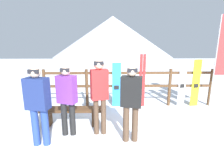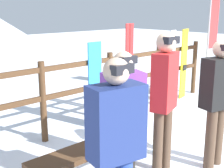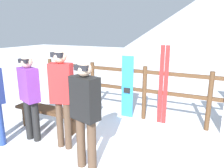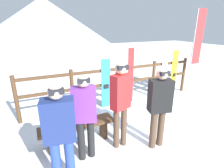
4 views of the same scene
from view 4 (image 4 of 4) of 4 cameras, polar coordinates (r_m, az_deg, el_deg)
name	(u,v)px [view 4 (image 4 of 4)]	position (r m, az deg, el deg)	size (l,w,h in m)	color
ground_plane	(151,132)	(4.32, 12.60, -15.20)	(40.00, 40.00, 0.00)	white
mountain_backdrop	(44,21)	(26.66, -21.31, 18.70)	(18.00, 18.00, 6.00)	silver
fence	(117,81)	(5.35, 1.68, 0.88)	(5.63, 0.10, 1.25)	#4C331E
bench	(77,128)	(3.79, -11.21, -13.97)	(1.54, 0.36, 0.46)	#4C331E
person_navy	(60,130)	(2.67, -16.65, -14.34)	(0.49, 0.33, 1.65)	navy
person_red	(121,99)	(3.32, 2.83, -4.83)	(0.42, 0.31, 1.76)	#4C3828
person_black	(159,103)	(3.47, 15.25, -6.13)	(0.47, 0.33, 1.64)	#4C3828
person_purple	(85,112)	(3.10, -8.90, -9.16)	(0.46, 0.35, 1.61)	black
snowboard_blue	(106,84)	(5.15, -2.02, 0.02)	(0.28, 0.06, 1.47)	#288CE0
ski_pair_red	(130,76)	(5.48, 6.06, 2.60)	(0.20, 0.02, 1.74)	red
snowboard_white	(164,74)	(6.27, 16.56, 3.08)	(0.25, 0.09, 1.56)	white
snowboard_yellow	(174,73)	(6.58, 19.57, 3.49)	(0.28, 0.09, 1.57)	yellow
rental_flag	(196,44)	(6.49, 25.77, 11.66)	(0.40, 0.04, 2.88)	#99999E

